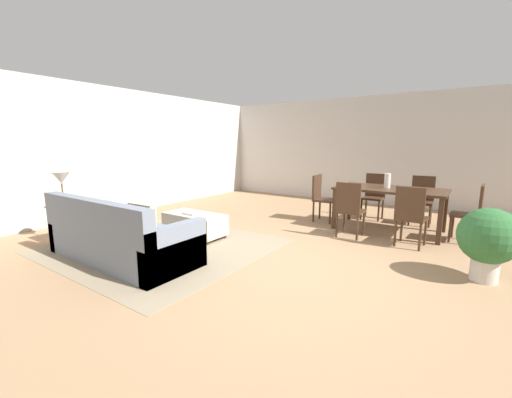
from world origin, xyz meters
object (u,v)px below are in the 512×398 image
dining_table (390,193)px  dining_chair_head_west (321,195)px  dining_chair_near_right (411,213)px  book_on_ottoman (192,213)px  dining_chair_head_east (473,210)px  ottoman_table (195,223)px  side_table (65,213)px  table_lamp (61,179)px  couch (119,238)px  dining_chair_far_right (422,197)px  dining_chair_far_left (374,193)px  vase_centerpiece (387,181)px  dining_chair_near_left (350,207)px  potted_plant (488,239)px

dining_table → dining_chair_head_west: dining_chair_head_west is taller
dining_chair_near_right → book_on_ottoman: size_ratio=3.54×
dining_chair_head_east → ottoman_table: bearing=-149.6°
side_table → ottoman_table: bearing=42.8°
table_lamp → dining_chair_head_east: size_ratio=0.57×
couch → dining_chair_far_right: size_ratio=2.40×
couch → dining_chair_far_left: size_ratio=2.40×
dining_chair_near_right → dining_chair_head_west: 1.92m
table_lamp → book_on_ottoman: size_ratio=2.02×
ottoman_table → dining_chair_near_right: 3.36m
side_table → dining_chair_far_right: (4.41, 4.45, 0.06)m
table_lamp → dining_chair_far_right: table_lamp is taller
side_table → dining_chair_far_left: dining_chair_far_left is taller
table_lamp → dining_chair_near_right: bearing=31.7°
dining_chair_near_right → dining_chair_far_right: bearing=92.5°
couch → ottoman_table: couch is taller
dining_table → dining_chair_head_east: bearing=-1.6°
dining_chair_head_west → ottoman_table: bearing=-119.9°
table_lamp → vase_centerpiece: size_ratio=2.04×
dining_table → dining_chair_head_east: size_ratio=1.94×
couch → dining_chair_far_left: bearing=64.1°
dining_table → dining_chair_near_left: bearing=-116.8°
couch → dining_table: (2.60, 3.57, 0.38)m
dining_chair_far_right → dining_chair_near_left: bearing=-116.2°
ottoman_table → dining_chair_near_left: dining_chair_near_left is taller
dining_chair_near_right → table_lamp: bearing=-148.3°
table_lamp → book_on_ottoman: table_lamp is taller
dining_chair_near_left → dining_chair_near_right: size_ratio=1.00×
couch → dining_chair_head_east: dining_chair_head_east is taller
vase_centerpiece → dining_chair_head_east: bearing=-0.8°
ottoman_table → dining_chair_near_right: size_ratio=1.14×
dining_chair_near_right → dining_chair_head_west: (-1.75, 0.80, 0.00)m
dining_chair_far_left → book_on_ottoman: (-2.08, -3.11, -0.11)m
couch → dining_chair_head_west: bearing=69.4°
dining_chair_head_east → potted_plant: bearing=-83.8°
ottoman_table → side_table: 2.00m
dining_chair_near_right → dining_chair_far_right: 1.68m
dining_table → book_on_ottoman: 3.45m
side_table → dining_chair_head_west: dining_chair_head_west is taller
dining_chair_far_left → vase_centerpiece: size_ratio=3.58×
side_table → dining_chair_far_right: dining_chair_far_right is taller
table_lamp → dining_chair_head_west: table_lamp is taller
dining_chair_head_west → potted_plant: size_ratio=1.10×
table_lamp → dining_chair_near_right: 5.29m
side_table → dining_chair_far_left: size_ratio=0.63×
dining_table → dining_chair_head_east: dining_chair_head_east is taller
dining_chair_near_left → couch: bearing=-128.5°
dining_table → potted_plant: size_ratio=2.13×
ottoman_table → dining_chair_head_east: 4.38m
dining_chair_head_east → vase_centerpiece: 1.33m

